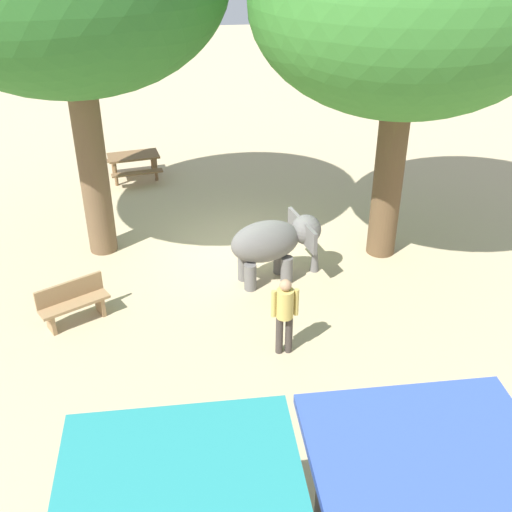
{
  "coord_description": "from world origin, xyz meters",
  "views": [
    {
      "loc": [
        1.23,
        13.29,
        7.59
      ],
      "look_at": [
        -0.24,
        1.75,
        0.8
      ],
      "focal_mm": 43.8,
      "sensor_mm": 36.0,
      "label": 1
    }
  ],
  "objects_px": {
    "wooden_bench": "(73,301)",
    "picnic_table_near": "(134,161)",
    "person_handler": "(285,311)",
    "elephant": "(275,242)",
    "shade_tree_main": "(408,3)"
  },
  "relations": [
    {
      "from": "wooden_bench",
      "to": "picnic_table_near",
      "type": "height_order",
      "value": "wooden_bench"
    },
    {
      "from": "person_handler",
      "to": "wooden_bench",
      "type": "relative_size",
      "value": 1.14
    },
    {
      "from": "elephant",
      "to": "person_handler",
      "type": "relative_size",
      "value": 1.33
    },
    {
      "from": "shade_tree_main",
      "to": "wooden_bench",
      "type": "xyz_separation_m",
      "value": [
        7.03,
        1.98,
        -5.22
      ]
    },
    {
      "from": "elephant",
      "to": "wooden_bench",
      "type": "height_order",
      "value": "elephant"
    },
    {
      "from": "picnic_table_near",
      "to": "shade_tree_main",
      "type": "bearing_deg",
      "value": -51.28
    },
    {
      "from": "wooden_bench",
      "to": "shade_tree_main",
      "type": "bearing_deg",
      "value": 166.36
    },
    {
      "from": "elephant",
      "to": "person_handler",
      "type": "height_order",
      "value": "person_handler"
    },
    {
      "from": "elephant",
      "to": "shade_tree_main",
      "type": "distance_m",
      "value": 5.56
    },
    {
      "from": "person_handler",
      "to": "picnic_table_near",
      "type": "bearing_deg",
      "value": 19.61
    },
    {
      "from": "elephant",
      "to": "wooden_bench",
      "type": "distance_m",
      "value": 4.43
    },
    {
      "from": "shade_tree_main",
      "to": "picnic_table_near",
      "type": "distance_m",
      "value": 9.55
    },
    {
      "from": "elephant",
      "to": "shade_tree_main",
      "type": "relative_size",
      "value": 0.27
    },
    {
      "from": "elephant",
      "to": "wooden_bench",
      "type": "relative_size",
      "value": 1.52
    },
    {
      "from": "wooden_bench",
      "to": "person_handler",
      "type": "bearing_deg",
      "value": 129.98
    }
  ]
}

